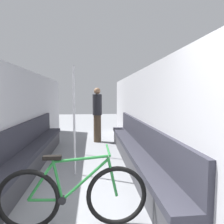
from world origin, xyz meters
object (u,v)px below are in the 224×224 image
Objects in this scene: grab_pole_near at (74,123)px; passenger_standing at (97,114)px; bicycle at (73,196)px; grab_pole_far at (74,115)px; bench_seat_row_left at (29,156)px; bench_seat_row_right at (136,153)px.

passenger_standing is at bearing 79.49° from grab_pole_near.
bicycle is 0.83× the size of grab_pole_far.
grab_pole_near reaches higher than bicycle.
bench_seat_row_left is 1.00× the size of bench_seat_row_right.
grab_pole_far is (-0.14, 1.38, 0.00)m from grab_pole_near.
bench_seat_row_right is 2.62m from passenger_standing.
grab_pole_near is at bearing -15.88° from passenger_standing.
bicycle is at bearing -85.03° from grab_pole_far.
bicycle is (-1.13, -1.82, 0.05)m from bench_seat_row_right.
bench_seat_row_right is 1.92m from grab_pole_far.
grab_pole_near is at bearing -14.57° from bench_seat_row_left.
bench_seat_row_right is 1.44m from grab_pole_near.
bicycle is (1.04, -1.82, 0.05)m from bench_seat_row_left.
grab_pole_far is at bearing -31.55° from passenger_standing.
passenger_standing reaches higher than bench_seat_row_right.
grab_pole_near is (-1.25, -0.24, 0.69)m from bench_seat_row_right.
grab_pole_near and grab_pole_far have the same top height.
bench_seat_row_right is 2.85× the size of bicycle.
passenger_standing is (-0.75, 2.44, 0.59)m from bench_seat_row_right.
bench_seat_row_left and bench_seat_row_right have the same top height.
bench_seat_row_left is at bearing 124.65° from bicycle.
bench_seat_row_right is (2.17, 0.00, 0.00)m from bench_seat_row_left.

